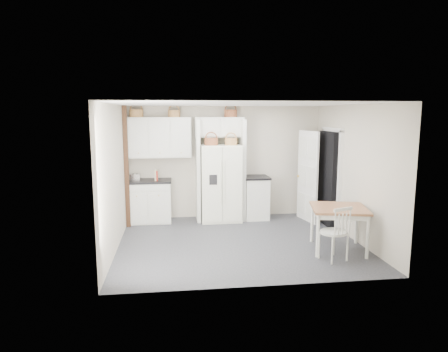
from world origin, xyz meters
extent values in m
plane|color=#27282D|center=(0.00, 0.00, 0.00)|extent=(4.50, 4.50, 0.00)
plane|color=white|center=(0.00, 0.00, 2.60)|extent=(4.50, 4.50, 0.00)
plane|color=beige|center=(0.00, 2.00, 1.30)|extent=(4.50, 0.00, 4.50)
plane|color=beige|center=(-2.25, 0.00, 1.30)|extent=(0.00, 4.00, 4.00)
plane|color=beige|center=(2.25, 0.00, 1.30)|extent=(0.00, 4.00, 4.00)
cube|color=white|center=(-0.15, 1.62, 0.87)|extent=(0.90, 0.72, 1.74)
cube|color=silver|center=(-1.78, 1.70, 0.46)|extent=(0.99, 0.62, 0.92)
cube|color=silver|center=(0.68, 1.70, 0.47)|extent=(0.54, 0.65, 0.95)
cube|color=brown|center=(1.70, -0.66, 0.39)|extent=(1.13, 1.13, 0.79)
cube|color=silver|center=(1.42, -1.12, 0.48)|extent=(0.59, 0.56, 0.96)
cube|color=black|center=(-1.78, 1.70, 0.94)|extent=(1.03, 0.67, 0.04)
cube|color=black|center=(0.68, 1.70, 0.97)|extent=(0.58, 0.69, 0.04)
cube|color=silver|center=(-2.05, 1.64, 1.03)|extent=(0.24, 0.15, 0.15)
cube|color=#A41B12|center=(-1.59, 1.62, 1.07)|extent=(0.07, 0.15, 0.22)
cube|color=beige|center=(-1.59, 1.62, 1.08)|extent=(0.07, 0.16, 0.24)
cylinder|color=#955D28|center=(-2.00, 1.83, 2.44)|extent=(0.30, 0.30, 0.17)
cylinder|color=#955D28|center=(-1.17, 1.83, 2.43)|extent=(0.27, 0.27, 0.15)
cylinder|color=maroon|center=(0.11, 1.83, 2.43)|extent=(0.29, 0.29, 0.17)
cylinder|color=maroon|center=(-0.37, 1.52, 1.82)|extent=(0.29, 0.29, 0.16)
cylinder|color=#955D28|center=(0.07, 1.52, 1.82)|extent=(0.28, 0.28, 0.15)
cube|color=silver|center=(-1.50, 1.83, 1.90)|extent=(1.40, 0.34, 0.90)
cube|color=silver|center=(-0.15, 1.83, 2.12)|extent=(1.12, 0.34, 0.45)
cube|color=silver|center=(-0.66, 1.70, 1.15)|extent=(0.08, 0.60, 2.30)
cube|color=silver|center=(0.36, 1.70, 1.15)|extent=(0.08, 0.60, 2.30)
cube|color=black|center=(-2.20, 1.35, 1.30)|extent=(0.09, 0.09, 2.60)
cube|color=black|center=(2.16, 1.00, 1.02)|extent=(0.18, 0.85, 2.05)
cube|color=white|center=(1.80, 1.33, 1.02)|extent=(0.21, 0.79, 2.05)
camera|label=1|loc=(-1.21, -7.25, 2.43)|focal=32.00mm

